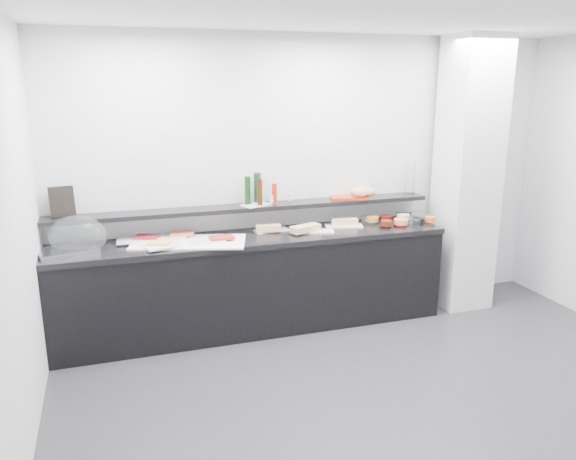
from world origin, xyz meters
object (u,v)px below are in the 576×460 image
object	(u,v)px
condiment_tray	(256,205)
bread_tray	(349,197)
sandwich_plate_mid	(316,231)
framed_print	(62,202)
cloche_base	(67,251)
carafe	(410,179)

from	to	relation	value
condiment_tray	bread_tray	world-z (taller)	bread_tray
sandwich_plate_mid	framed_print	distance (m)	2.24
framed_print	bread_tray	size ratio (longest dim) A/B	0.72
framed_print	condiment_tray	xyz separation A→B (m)	(1.67, -0.08, -0.12)
condiment_tray	cloche_base	bearing A→B (deg)	162.73
sandwich_plate_mid	cloche_base	bearing A→B (deg)	-162.66
carafe	cloche_base	bearing A→B (deg)	-175.78
condiment_tray	carafe	distance (m)	1.65
condiment_tray	carafe	size ratio (longest dim) A/B	0.85
cloche_base	carafe	distance (m)	3.33
sandwich_plate_mid	condiment_tray	distance (m)	0.61
cloche_base	framed_print	world-z (taller)	framed_print
bread_tray	cloche_base	bearing A→B (deg)	-156.97
framed_print	carafe	size ratio (longest dim) A/B	0.87
sandwich_plate_mid	condiment_tray	bearing A→B (deg)	177.30
cloche_base	sandwich_plate_mid	size ratio (longest dim) A/B	1.35
condiment_tray	bread_tray	distance (m)	0.97
sandwich_plate_mid	bread_tray	bearing A→B (deg)	47.49
framed_print	carafe	world-z (taller)	carafe
sandwich_plate_mid	bread_tray	xyz separation A→B (m)	(0.44, 0.25, 0.25)
sandwich_plate_mid	framed_print	bearing A→B (deg)	-169.32
bread_tray	carafe	distance (m)	0.69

